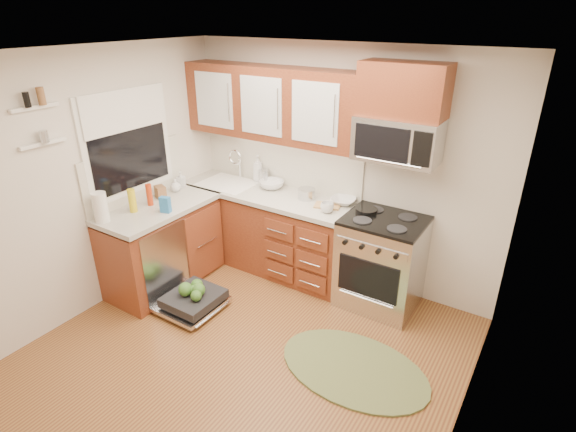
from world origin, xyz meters
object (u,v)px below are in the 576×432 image
Objects in this scene: skillet at (367,210)px; bowl_b at (272,185)px; cup at (327,208)px; rug at (354,368)px; bowl_a at (343,201)px; sink at (228,193)px; paper_towel_roll at (101,207)px; microwave at (398,139)px; cutting_board at (327,206)px; range at (381,262)px; stock_pot at (307,194)px; upper_cabinets at (271,103)px; dishwasher at (191,301)px.

skillet is 1.20m from bowl_b.
cup reaches higher than bowl_b.
rug is 1.69m from bowl_a.
paper_towel_roll reaches higher than sink.
microwave is 1.00m from cutting_board.
cup is at bearing -16.69° from bowl_b.
range is 5.08× the size of stock_pot.
stock_pot is 0.49m from bowl_b.
upper_cabinets is at bearing 16.45° from sink.
microwave reaches higher than range.
dishwasher is at bearing -143.73° from range.
range reaches higher than dishwasher.
bowl_a is at bearing 174.61° from microwave.
sink is at bearing 175.74° from cup.
stock_pot is 0.40m from bowl_a.
upper_cabinets reaches higher than cup.
bowl_a is (0.88, 0.03, -0.92)m from upper_cabinets.
range is at bearing 0.30° from sink.
sink is 2.41× the size of bowl_a.
microwave is (0.00, 0.12, 1.23)m from range.
paper_towel_roll reaches higher than bowl_b.
skillet is 0.76× the size of bowl_b.
bowl_a is (1.40, 0.18, 0.16)m from sink.
bowl_a is (-0.74, 1.19, 0.95)m from rug.
bowl_b is (-0.01, -0.00, -0.91)m from upper_cabinets.
bowl_a is (0.39, 0.08, -0.02)m from stock_pot.
sink reaches higher than dishwasher.
sink is 1.38m from dishwasher.
skillet is 0.71m from stock_pot.
rug is 6.11× the size of skillet.
rug is at bearing 3.68° from dishwasher.
cutting_board is at bearing -171.10° from microwave.
bowl_b is at bearing 171.14° from cutting_board.
skillet is at bearing -162.22° from microwave.
cup is at bearing -17.04° from upper_cabinets.
upper_cabinets is 1.99m from range.
cup is at bearing -155.36° from skillet.
upper_cabinets reaches higher than dishwasher.
cup is (-0.04, -0.28, 0.02)m from bowl_a.
bowl_b reaches higher than rug.
upper_cabinets is at bearing 170.82° from cutting_board.
cup is at bearing 46.38° from dishwasher.
skillet reaches higher than range.
cutting_board is at bearing -8.86° from bowl_b.
upper_cabinets reaches higher than range.
skillet is (1.19, -0.09, -0.91)m from upper_cabinets.
cutting_board is at bearing -125.09° from bowl_a.
skillet is 0.34m from bowl_a.
microwave is 0.95m from cup.
dishwasher is 2.40× the size of paper_towel_roll.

